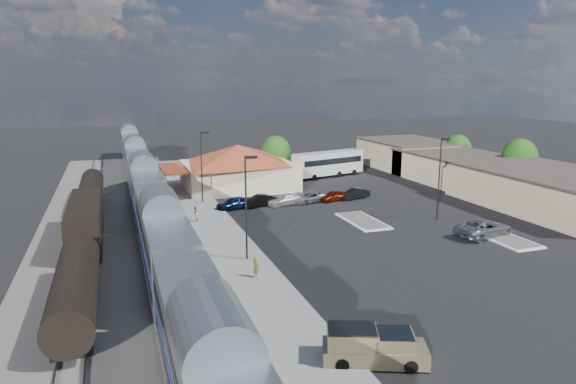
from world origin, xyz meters
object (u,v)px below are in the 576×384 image
object	(u,v)px
station_depot	(238,166)
pickup_truck	(375,347)
suv	(484,228)
coach_bus	(328,163)

from	to	relation	value
station_depot	pickup_truck	xyz separation A→B (m)	(-3.94, -47.86, -2.22)
pickup_truck	suv	distance (m)	27.27
station_depot	pickup_truck	world-z (taller)	station_depot
station_depot	suv	xyz separation A→B (m)	(17.26, -30.71, -2.27)
station_depot	coach_bus	world-z (taller)	station_depot
station_depot	suv	bearing A→B (deg)	-60.66
station_depot	pickup_truck	size ratio (longest dim) A/B	3.09
pickup_truck	station_depot	bearing A→B (deg)	16.72
pickup_truck	suv	bearing A→B (deg)	-29.61
station_depot	coach_bus	size ratio (longest dim) A/B	1.45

